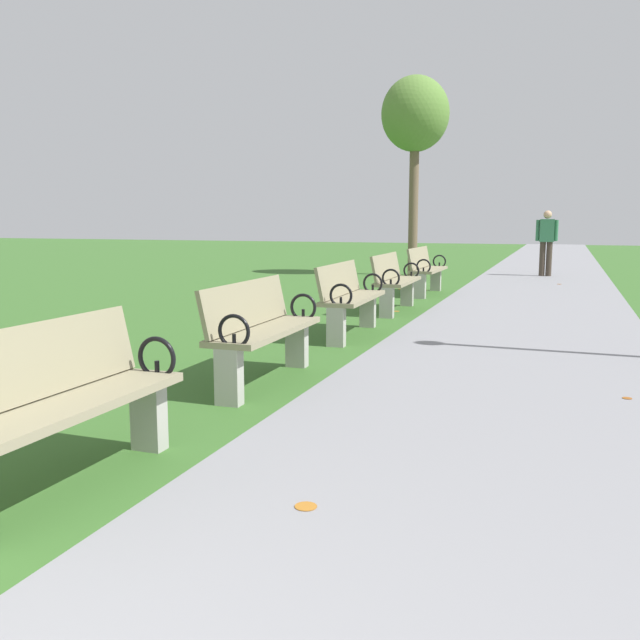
{
  "coord_description": "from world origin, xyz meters",
  "views": [
    {
      "loc": [
        1.97,
        -0.45,
        1.44
      ],
      "look_at": [
        -0.05,
        5.22,
        0.55
      ],
      "focal_mm": 38.43,
      "sensor_mm": 36.0,
      "label": 1
    }
  ],
  "objects_px": {
    "park_bench_3": "(261,329)",
    "tree_3": "(415,117)",
    "pedestrian_walking": "(547,239)",
    "park_bench_5": "(395,281)",
    "park_bench_4": "(349,297)",
    "park_bench_6": "(426,269)",
    "park_bench_2": "(57,403)"
  },
  "relations": [
    {
      "from": "park_bench_3",
      "to": "tree_3",
      "type": "distance_m",
      "value": 12.47
    },
    {
      "from": "park_bench_3",
      "to": "pedestrian_walking",
      "type": "height_order",
      "value": "pedestrian_walking"
    },
    {
      "from": "park_bench_5",
      "to": "pedestrian_walking",
      "type": "relative_size",
      "value": 0.99
    },
    {
      "from": "park_bench_5",
      "to": "tree_3",
      "type": "bearing_deg",
      "value": 99.67
    },
    {
      "from": "park_bench_4",
      "to": "tree_3",
      "type": "xyz_separation_m",
      "value": [
        -1.18,
        9.29,
        3.45
      ]
    },
    {
      "from": "park_bench_6",
      "to": "pedestrian_walking",
      "type": "distance_m",
      "value": 5.43
    },
    {
      "from": "park_bench_2",
      "to": "park_bench_5",
      "type": "xyz_separation_m",
      "value": [
        0.0,
        7.6,
        0.0
      ]
    },
    {
      "from": "park_bench_3",
      "to": "park_bench_6",
      "type": "xyz_separation_m",
      "value": [
        0.0,
        7.6,
        0.0
      ]
    },
    {
      "from": "park_bench_3",
      "to": "park_bench_5",
      "type": "height_order",
      "value": "same"
    },
    {
      "from": "tree_3",
      "to": "park_bench_6",
      "type": "bearing_deg",
      "value": -74.79
    },
    {
      "from": "park_bench_2",
      "to": "park_bench_5",
      "type": "relative_size",
      "value": 1.0
    },
    {
      "from": "pedestrian_walking",
      "to": "park_bench_2",
      "type": "bearing_deg",
      "value": -97.69
    },
    {
      "from": "park_bench_4",
      "to": "park_bench_6",
      "type": "height_order",
      "value": "same"
    },
    {
      "from": "tree_3",
      "to": "pedestrian_walking",
      "type": "bearing_deg",
      "value": 11.93
    },
    {
      "from": "park_bench_6",
      "to": "pedestrian_walking",
      "type": "height_order",
      "value": "pedestrian_walking"
    },
    {
      "from": "park_bench_4",
      "to": "park_bench_6",
      "type": "xyz_separation_m",
      "value": [
        -0.0,
        4.97,
        0.0
      ]
    },
    {
      "from": "park_bench_6",
      "to": "tree_3",
      "type": "bearing_deg",
      "value": 105.21
    },
    {
      "from": "park_bench_6",
      "to": "tree_3",
      "type": "xyz_separation_m",
      "value": [
        -1.18,
        4.32,
        3.45
      ]
    },
    {
      "from": "park_bench_6",
      "to": "park_bench_2",
      "type": "bearing_deg",
      "value": -90.0
    },
    {
      "from": "park_bench_6",
      "to": "park_bench_4",
      "type": "bearing_deg",
      "value": -90.0
    },
    {
      "from": "park_bench_5",
      "to": "tree_3",
      "type": "height_order",
      "value": "tree_3"
    },
    {
      "from": "park_bench_3",
      "to": "park_bench_4",
      "type": "height_order",
      "value": "same"
    },
    {
      "from": "park_bench_4",
      "to": "park_bench_5",
      "type": "bearing_deg",
      "value": 90.0
    },
    {
      "from": "park_bench_3",
      "to": "pedestrian_walking",
      "type": "xyz_separation_m",
      "value": [
        2.05,
        12.6,
        0.44
      ]
    },
    {
      "from": "park_bench_2",
      "to": "pedestrian_walking",
      "type": "xyz_separation_m",
      "value": [
        2.05,
        15.18,
        0.44
      ]
    },
    {
      "from": "park_bench_4",
      "to": "park_bench_6",
      "type": "relative_size",
      "value": 1.0
    },
    {
      "from": "park_bench_2",
      "to": "tree_3",
      "type": "relative_size",
      "value": 0.32
    },
    {
      "from": "tree_3",
      "to": "pedestrian_walking",
      "type": "distance_m",
      "value": 4.46
    },
    {
      "from": "park_bench_3",
      "to": "pedestrian_walking",
      "type": "relative_size",
      "value": 0.99
    },
    {
      "from": "park_bench_2",
      "to": "park_bench_3",
      "type": "xyz_separation_m",
      "value": [
        -0.0,
        2.58,
        0.0
      ]
    },
    {
      "from": "park_bench_2",
      "to": "park_bench_4",
      "type": "distance_m",
      "value": 5.21
    },
    {
      "from": "park_bench_2",
      "to": "tree_3",
      "type": "xyz_separation_m",
      "value": [
        -1.18,
        14.5,
        3.45
      ]
    }
  ]
}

